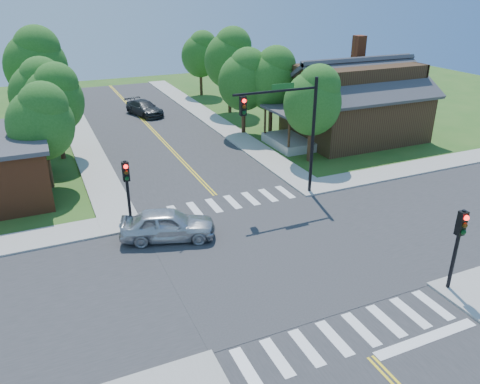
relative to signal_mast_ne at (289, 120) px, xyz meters
name	(u,v)px	position (x,y,z in m)	size (l,w,h in m)	color
ground	(271,255)	(-3.91, -5.59, -4.85)	(100.00, 100.00, 0.00)	#2C5B1C
road_ns	(271,254)	(-3.91, -5.59, -4.83)	(10.00, 90.00, 0.04)	#2D2D30
road_ew	(271,254)	(-3.91, -5.59, -4.83)	(90.00, 10.00, 0.04)	#2D2D30
intersection_patch	(271,255)	(-3.91, -5.59, -4.85)	(10.20, 10.20, 0.06)	#2D2D30
sidewalk_ne	(347,130)	(11.90, 10.23, -4.78)	(40.00, 40.00, 0.14)	#9E9B93
crosswalk_north	(223,204)	(-3.91, 0.61, -4.80)	(8.85, 2.00, 0.01)	white
crosswalk_south	(348,334)	(-3.91, -11.79, -4.80)	(8.85, 2.00, 0.01)	white
centerline	(271,254)	(-3.91, -5.59, -4.80)	(0.30, 90.00, 0.01)	yellow
stop_bar	(426,339)	(-1.41, -13.19, -4.85)	(4.60, 0.45, 0.09)	white
signal_mast_ne	(289,120)	(0.00, 0.00, 0.00)	(5.30, 0.42, 7.20)	black
signal_pole_se	(459,236)	(1.69, -11.21, -2.19)	(0.34, 0.42, 3.80)	black
signal_pole_nw	(127,182)	(-9.51, -0.01, -2.19)	(0.34, 0.42, 3.80)	black
house_ne	(355,98)	(11.19, 8.65, -1.52)	(13.05, 8.80, 7.11)	#341C12
tree_e_a	(314,99)	(4.83, 4.97, -0.23)	(4.15, 3.94, 7.05)	#382314
tree_e_b	(273,77)	(5.26, 12.08, 0.08)	(4.42, 4.20, 7.52)	#382314
tree_e_c	(230,57)	(5.05, 20.62, 0.65)	(4.94, 4.69, 8.40)	#382314
tree_e_d	(201,53)	(5.14, 29.50, -0.05)	(4.31, 4.09, 7.32)	#382314
tree_w_a	(42,120)	(-12.99, 7.48, -0.39)	(4.01, 3.81, 6.81)	#382314
tree_w_b	(40,91)	(-12.67, 14.72, -0.06)	(4.30, 4.09, 7.31)	#382314
tree_w_c	(36,62)	(-12.47, 22.04, 1.02)	(5.27, 5.01, 8.96)	#382314
tree_w_d	(33,67)	(-12.69, 31.83, -0.77)	(3.67, 3.48, 6.24)	#382314
tree_house	(245,78)	(3.21, 13.18, -0.03)	(4.33, 4.11, 7.36)	#382314
tree_bldg	(55,97)	(-11.81, 12.91, -0.19)	(4.18, 3.97, 7.11)	#382314
car_silver	(168,225)	(-8.04, -2.09, -4.04)	(5.14, 3.33, 1.63)	silver
car_dgrey	(144,109)	(-3.31, 22.87, -4.14)	(3.40, 5.29, 1.43)	#282B2D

